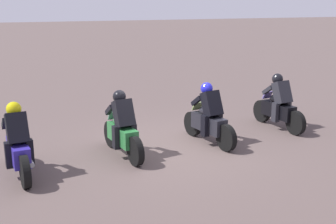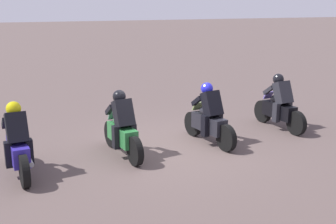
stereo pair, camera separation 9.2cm
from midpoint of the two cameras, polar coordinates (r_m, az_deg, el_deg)
The scene contains 5 objects.
ground_plane at distance 10.54m, azimuth 0.75°, elevation -4.72°, with size 120.00×120.00×0.00m, color #534441.
rider_lane_a at distance 12.35m, azimuth 14.59°, elevation 0.73°, with size 2.04×0.58×1.51m.
rider_lane_b at distance 10.78m, azimuth 5.65°, elevation -0.87°, with size 2.03×0.64×1.51m.
rider_lane_c at distance 9.92m, azimuth -5.73°, elevation -2.26°, with size 2.04×0.60×1.51m.
rider_lane_d at distance 9.30m, azimuth -18.78°, elevation -4.16°, with size 2.04×0.58×1.51m.
Camera 2 is at (-9.37, 3.32, 3.51)m, focal length 46.63 mm.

